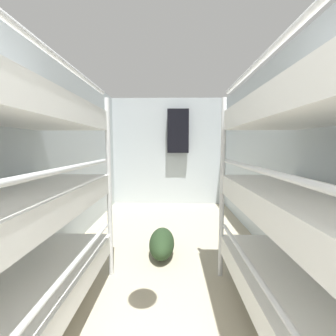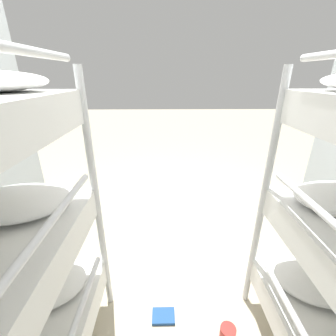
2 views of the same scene
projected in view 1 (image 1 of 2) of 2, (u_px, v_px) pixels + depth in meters
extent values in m
cube|color=silver|center=(43.00, 159.00, 2.25)|extent=(0.06, 5.29, 2.26)
cube|color=silver|center=(291.00, 159.00, 2.21)|extent=(0.06, 5.29, 2.26)
cube|color=silver|center=(169.00, 152.00, 4.84)|extent=(2.53, 0.06, 2.26)
cylinder|color=silver|center=(109.00, 189.00, 2.13)|extent=(0.04, 0.04, 1.70)
cube|color=white|center=(6.00, 315.00, 1.26)|extent=(0.67, 1.92, 0.17)
cylinder|color=silver|center=(63.00, 277.00, 1.23)|extent=(0.03, 1.63, 0.03)
cylinder|color=silver|center=(58.00, 171.00, 1.17)|extent=(0.03, 1.63, 0.03)
cylinder|color=silver|center=(52.00, 54.00, 1.11)|extent=(0.03, 1.63, 0.03)
cylinder|color=silver|center=(222.00, 190.00, 2.11)|extent=(0.04, 0.04, 1.70)
cube|color=white|center=(320.00, 319.00, 1.23)|extent=(0.67, 1.92, 0.17)
cylinder|color=silver|center=(259.00, 279.00, 1.21)|extent=(0.03, 1.63, 0.03)
cube|color=white|center=(327.00, 215.00, 1.17)|extent=(0.67, 1.92, 0.17)
cylinder|color=silver|center=(264.00, 171.00, 1.15)|extent=(0.03, 1.63, 0.03)
cube|color=white|center=(335.00, 99.00, 1.11)|extent=(0.67, 1.92, 0.17)
cylinder|color=silver|center=(269.00, 52.00, 1.09)|extent=(0.03, 1.63, 0.03)
ellipsoid|color=#23381E|center=(162.00, 243.00, 2.59)|extent=(0.29, 0.63, 0.29)
cube|color=black|center=(178.00, 131.00, 4.64)|extent=(0.44, 0.12, 0.90)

